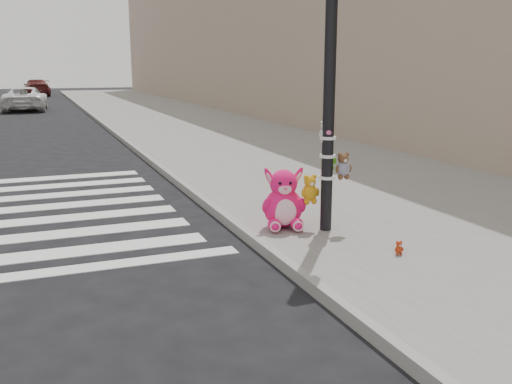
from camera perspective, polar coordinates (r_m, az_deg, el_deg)
name	(u,v)px	position (r m, az deg, el deg)	size (l,w,h in m)	color
ground	(176,320)	(5.70, -8.03, -12.56)	(120.00, 120.00, 0.00)	black
sidewalk_near	(263,148)	(16.41, 0.72, 4.39)	(7.00, 80.00, 0.14)	slate
curb_edge	(143,155)	(15.45, -11.23, 3.64)	(0.12, 80.00, 0.15)	gray
bld_near	(292,8)	(27.73, 3.59, 17.92)	(5.00, 60.00, 10.00)	tan
signal_pole	(328,112)	(7.84, 7.23, 7.93)	(0.69, 0.48, 4.00)	black
pink_bunny	(284,203)	(8.08, 2.77, -1.08)	(0.69, 0.76, 0.89)	#FB1569
red_teddy	(399,248)	(7.20, 14.09, -5.43)	(0.12, 0.08, 0.18)	#B72F12
car_white_near	(25,99)	(33.48, -22.08, 8.64)	(2.10, 4.56, 1.27)	white
car_maroon_near	(37,88)	(49.04, -21.09, 9.71)	(1.83, 4.50, 1.31)	#5C1C1A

